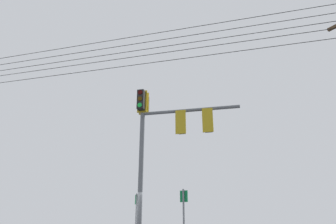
% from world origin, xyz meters
% --- Properties ---
extents(signal_mast_assembly, '(2.34, 4.15, 6.94)m').
position_xyz_m(signal_mast_assembly, '(0.54, -1.62, 4.97)').
color(signal_mast_assembly, slate).
rests_on(signal_mast_assembly, ground).
extents(route_sign_primary, '(0.13, 0.35, 2.64)m').
position_xyz_m(route_sign_primary, '(1.66, 0.76, 1.64)').
color(route_sign_primary, slate).
rests_on(route_sign_primary, ground).
extents(route_sign_secondary, '(0.12, 0.30, 2.54)m').
position_xyz_m(route_sign_secondary, '(0.48, -2.76, 1.54)').
color(route_sign_secondary, slate).
rests_on(route_sign_secondary, ground).
extents(overhead_wire_span, '(7.04, 17.99, 2.13)m').
position_xyz_m(overhead_wire_span, '(-0.15, -0.03, 9.25)').
color(overhead_wire_span, black).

